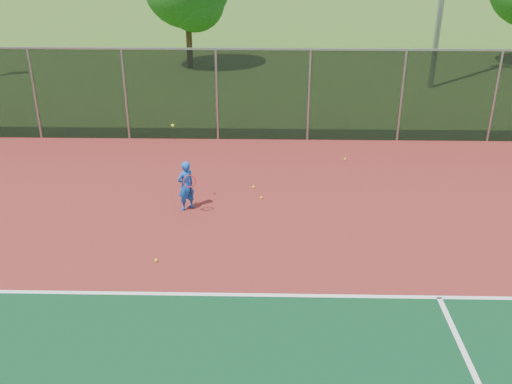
% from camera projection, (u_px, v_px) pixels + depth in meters
% --- Properties ---
extents(court_apron, '(30.00, 20.00, 0.02)m').
position_uv_depth(court_apron, '(340.00, 330.00, 10.08)').
color(court_apron, maroon).
rests_on(court_apron, ground).
extents(fence_back, '(30.00, 0.06, 3.03)m').
position_uv_depth(fence_back, '(309.00, 95.00, 18.50)').
color(fence_back, black).
rests_on(fence_back, court_apron).
extents(tennis_player, '(0.59, 0.68, 2.21)m').
position_uv_depth(tennis_player, '(186.00, 185.00, 14.15)').
color(tennis_player, blue).
rests_on(tennis_player, court_apron).
extents(practice_ball_0, '(0.07, 0.07, 0.07)m').
position_uv_depth(practice_ball_0, '(345.00, 159.00, 17.44)').
color(practice_ball_0, yellow).
rests_on(practice_ball_0, court_apron).
extents(practice_ball_2, '(0.07, 0.07, 0.07)m').
position_uv_depth(practice_ball_2, '(261.00, 198.00, 14.94)').
color(practice_ball_2, yellow).
rests_on(practice_ball_2, court_apron).
extents(practice_ball_3, '(0.07, 0.07, 0.07)m').
position_uv_depth(practice_ball_3, '(156.00, 260.00, 12.11)').
color(practice_ball_3, yellow).
rests_on(practice_ball_3, court_apron).
extents(practice_ball_4, '(0.07, 0.07, 0.07)m').
position_uv_depth(practice_ball_4, '(253.00, 187.00, 15.55)').
color(practice_ball_4, yellow).
rests_on(practice_ball_4, court_apron).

